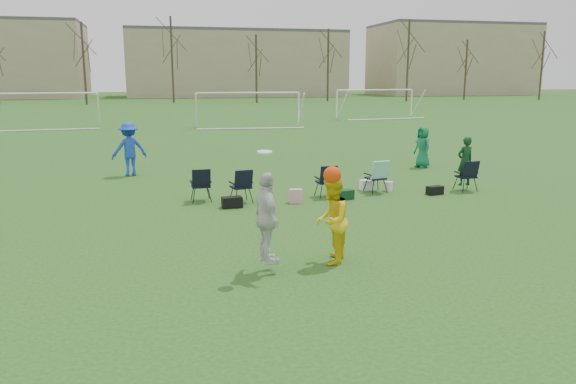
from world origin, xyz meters
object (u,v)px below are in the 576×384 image
object	(u,v)px
fielder_blue	(129,149)
goal_mid	(248,100)
goal_left	(42,100)
fielder_green_far	(423,147)
center_contest	(305,218)
goal_right	(375,96)

from	to	relation	value
fielder_blue	goal_mid	world-z (taller)	goal_mid
fielder_blue	goal_left	world-z (taller)	goal_left
fielder_green_far	fielder_blue	bearing A→B (deg)	-107.35
center_contest	goal_left	world-z (taller)	goal_left
fielder_green_far	center_contest	xyz separation A→B (m)	(-7.53, -10.39, 0.13)
goal_mid	goal_right	distance (m)	13.42
center_contest	goal_left	distance (m)	33.61
fielder_blue	goal_mid	xyz separation A→B (m)	(7.37, 18.92, 0.95)
fielder_green_far	goal_right	xyz separation A→B (m)	(8.21, 25.61, 1.11)
goal_mid	goal_right	xyz separation A→B (m)	(12.00, 6.00, 0.00)
fielder_green_far	goal_mid	size ratio (longest dim) A/B	0.22
fielder_blue	center_contest	xyz separation A→B (m)	(3.63, -11.08, -0.03)
fielder_green_far	goal_right	distance (m)	26.91
fielder_green_far	goal_mid	world-z (taller)	goal_mid
fielder_blue	center_contest	world-z (taller)	center_contest
center_contest	goal_mid	distance (m)	30.24
fielder_green_far	goal_right	size ratio (longest dim) A/B	0.22
goal_mid	goal_right	world-z (taller)	same
goal_left	fielder_blue	bearing A→B (deg)	-77.41
goal_right	fielder_green_far	bearing A→B (deg)	-115.78
goal_mid	goal_left	bearing A→B (deg)	175.87
fielder_blue	fielder_green_far	size ratio (longest dim) A/B	1.19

